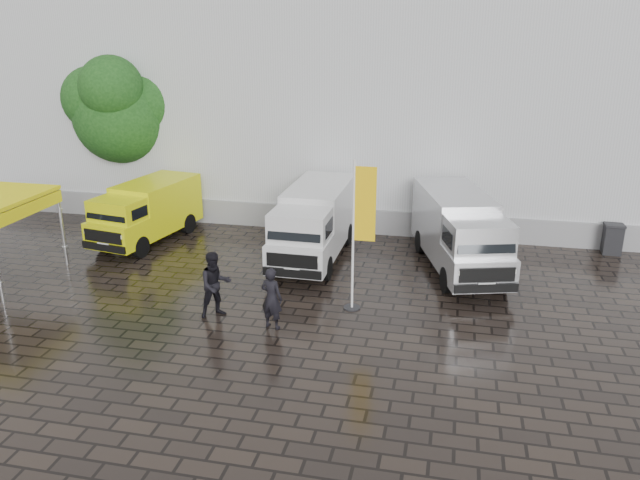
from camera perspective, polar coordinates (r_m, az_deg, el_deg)
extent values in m
plane|color=black|center=(17.97, 1.83, -7.30)|extent=(120.00, 120.00, 0.00)
cube|color=silver|center=(31.92, 11.17, 15.15)|extent=(44.00, 16.00, 12.00)
cube|color=gray|center=(24.95, 9.77, 1.33)|extent=(44.00, 0.15, 1.00)
cylinder|color=silver|center=(23.21, -22.50, 0.99)|extent=(0.10, 0.10, 2.71)
cylinder|color=black|center=(18.68, 2.93, -6.18)|extent=(0.50, 0.50, 0.04)
cylinder|color=white|center=(17.84, 3.05, 0.29)|extent=(0.07, 0.07, 4.48)
cube|color=yellow|center=(17.50, 4.17, 3.27)|extent=(0.60, 0.03, 2.15)
cylinder|color=black|center=(28.60, -17.24, 5.74)|extent=(0.51, 0.51, 3.62)
sphere|color=#153D13|center=(28.16, -17.74, 10.76)|extent=(3.99, 3.99, 3.99)
sphere|color=#153D13|center=(29.08, -18.24, 14.19)|extent=(2.35, 2.35, 2.35)
cube|color=black|center=(25.24, 25.17, 0.11)|extent=(0.70, 0.70, 1.13)
imported|color=black|center=(17.21, -4.45, -5.33)|extent=(0.74, 0.58, 1.78)
imported|color=black|center=(18.06, -9.54, -4.05)|extent=(1.20, 1.16, 1.94)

